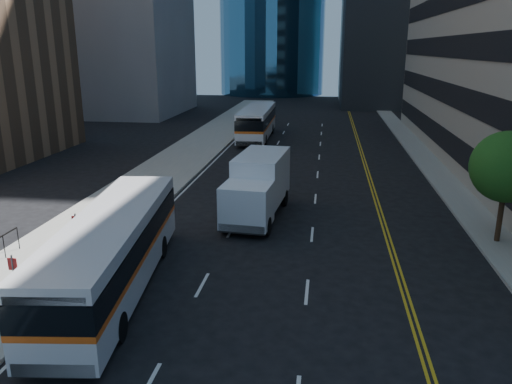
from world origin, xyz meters
TOP-DOWN VIEW (x-y plane):
  - ground at (0.00, 0.00)m, footprint 160.00×160.00m
  - sidewalk_west at (-10.50, 25.00)m, footprint 5.00×90.00m
  - sidewalk_east at (9.00, 25.00)m, footprint 2.00×90.00m
  - street_tree at (9.00, 8.00)m, footprint 3.20×3.20m
  - bus_front at (-6.60, 1.20)m, footprint 3.81×11.57m
  - bus_rear at (-5.83, 34.10)m, footprint 2.75×11.89m
  - box_truck at (-2.48, 10.26)m, footprint 2.92×6.99m

SIDE VIEW (x-z plane):
  - ground at x=0.00m, z-range 0.00..0.00m
  - sidewalk_west at x=-10.50m, z-range 0.00..0.15m
  - sidewalk_east at x=9.00m, z-range 0.00..0.15m
  - bus_front at x=-6.60m, z-range 0.13..3.06m
  - bus_rear at x=-5.83m, z-range 0.14..3.20m
  - box_truck at x=-2.48m, z-range 0.09..3.35m
  - street_tree at x=9.00m, z-range 1.09..6.19m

